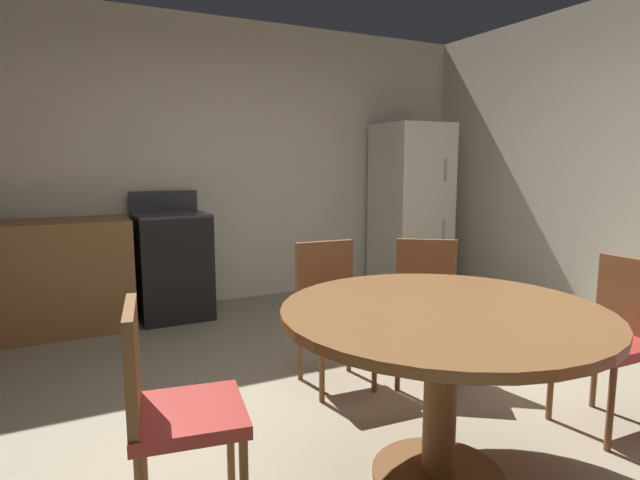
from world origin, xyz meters
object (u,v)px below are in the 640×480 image
object	(u,v)px
oven_range	(172,264)
chair_northeast	(426,300)
chair_west	(169,404)
chair_north	(332,303)
dining_table	(442,342)
refrigerator	(411,207)
chair_east	(615,332)

from	to	relation	value
oven_range	chair_northeast	distance (m)	2.37
chair_west	chair_north	world-z (taller)	same
dining_table	chair_north	bearing A→B (deg)	86.45
chair_west	chair_northeast	bearing A→B (deg)	32.09
oven_range	chair_northeast	size ratio (longest dim) A/B	1.26
refrigerator	chair_east	bearing A→B (deg)	-106.97
refrigerator	chair_north	xyz separation A→B (m)	(-1.93, -1.82, -0.38)
chair_east	chair_west	bearing A→B (deg)	-3.84
dining_table	chair_northeast	distance (m)	1.11
refrigerator	chair_northeast	xyz separation A→B (m)	(-1.37, -2.02, -0.38)
oven_range	chair_northeast	xyz separation A→B (m)	(1.15, -2.07, 0.03)
refrigerator	dining_table	world-z (taller)	refrigerator
chair_west	chair_northeast	xyz separation A→B (m)	(1.72, 0.72, 0.00)
oven_range	chair_west	size ratio (longest dim) A/B	1.26
chair_west	dining_table	bearing A→B (deg)	0.00
chair_north	oven_range	bearing A→B (deg)	-159.00
chair_north	chair_northeast	bearing A→B (deg)	74.24
dining_table	chair_northeast	size ratio (longest dim) A/B	1.55
refrigerator	chair_east	xyz separation A→B (m)	(-0.90, -2.95, -0.38)
chair_west	oven_range	bearing A→B (deg)	87.78
dining_table	chair_east	bearing A→B (deg)	-1.55
chair_west	chair_north	bearing A→B (deg)	47.84
oven_range	chair_west	distance (m)	2.85
oven_range	refrigerator	xyz separation A→B (m)	(2.52, -0.05, 0.41)
chair_north	chair_northeast	xyz separation A→B (m)	(0.56, -0.20, 0.00)
oven_range	chair_east	world-z (taller)	oven_range
oven_range	chair_east	distance (m)	3.41
chair_west	chair_east	size ratio (longest dim) A/B	1.00
chair_east	oven_range	bearing A→B (deg)	-60.07
oven_range	refrigerator	world-z (taller)	refrigerator
refrigerator	chair_northeast	bearing A→B (deg)	-124.15
refrigerator	chair_east	world-z (taller)	refrigerator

